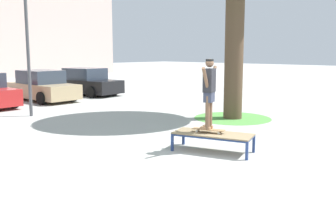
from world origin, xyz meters
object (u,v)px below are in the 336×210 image
skate_box (213,135)px  skateboard (209,130)px  car_black (86,82)px  skater (209,89)px  light_post (26,13)px  car_tan (42,87)px

skate_box → skateboard: (-0.03, 0.11, 0.12)m
skate_box → car_black: 13.40m
skate_box → skateboard: skateboard is taller
skateboard → car_black: car_black is taller
skateboard → car_black: bearing=68.4°
skater → car_black: 13.33m
skateboard → skate_box: bearing=-71.8°
skater → car_black: skater is taller
skate_box → light_post: light_post is taller
skateboard → light_post: 8.61m
skate_box → light_post: 8.75m
skater → light_post: bearing=94.4°
skater → car_black: size_ratio=0.39×
skater → car_tan: (1.93, 11.82, -0.84)m
skateboard → car_tan: (1.93, 11.82, 0.15)m
skater → skateboard: bearing=-70.4°
skater → light_post: 8.28m
skater → car_tan: skater is taller
skateboard → skater: 0.99m
skate_box → car_tan: size_ratio=0.48×
car_tan → car_black: bearing=10.6°
skater → car_tan: bearing=80.7°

